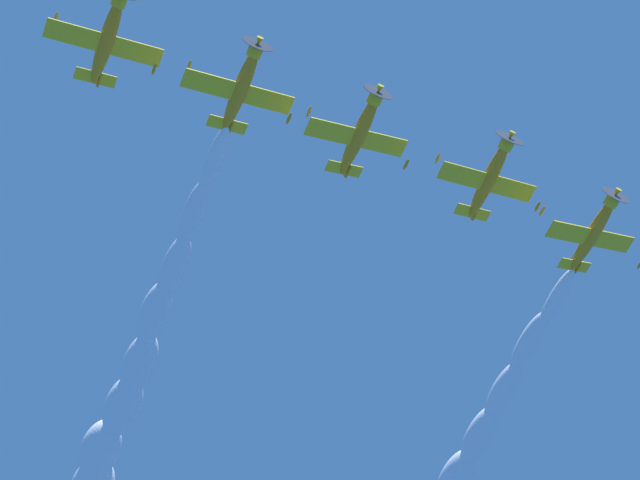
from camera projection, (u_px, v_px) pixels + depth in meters
The scene contains 6 objects.
airplane_lead at pixel (594, 231), 89.63m from camera, with size 9.23×8.84×4.12m.
airplane_left_wingman at pixel (490, 177), 88.74m from camera, with size 9.50×8.84×3.49m.
airplane_right_wingman at pixel (360, 132), 86.02m from camera, with size 9.22×8.84×4.14m.
airplane_outer_left at pixel (242, 86), 83.63m from camera, with size 9.42×8.84×3.61m.
airplane_outer_right at pixel (108, 37), 82.92m from camera, with size 9.39×8.84×3.63m.
smoke_trail_outer_left at pixel (112, 428), 98.11m from camera, with size 14.05×48.43×4.67m.
Camera 1 is at (-10.66, -29.02, 1.46)m, focal length 57.21 mm.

